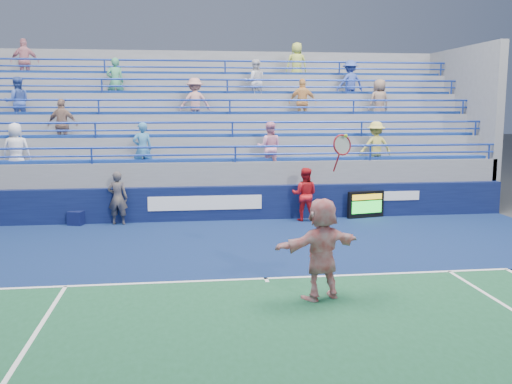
{
  "coord_description": "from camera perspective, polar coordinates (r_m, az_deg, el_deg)",
  "views": [
    {
      "loc": [
        -1.72,
        -11.53,
        3.62
      ],
      "look_at": [
        0.12,
        2.5,
        1.5
      ],
      "focal_mm": 40.0,
      "sensor_mm": 36.0,
      "label": 1
    }
  ],
  "objects": [
    {
      "name": "judge_chair",
      "position": [
        18.44,
        -17.49,
        -2.4
      ],
      "size": [
        0.55,
        0.56,
        0.78
      ],
      "color": "#0C133C",
      "rests_on": "ground"
    },
    {
      "name": "bleacher_stand",
      "position": [
        21.96,
        -2.96,
        3.1
      ],
      "size": [
        18.0,
        5.6,
        6.13
      ],
      "color": "slate",
      "rests_on": "ground"
    },
    {
      "name": "ball_girl",
      "position": [
        18.18,
        4.88,
        -0.25
      ],
      "size": [
        0.99,
        0.88,
        1.71
      ],
      "primitive_type": "imported",
      "rotation": [
        0.0,
        0.0,
        2.82
      ],
      "color": "red",
      "rests_on": "ground"
    },
    {
      "name": "line_judge",
      "position": [
        18.03,
        -13.66,
        -0.6
      ],
      "size": [
        0.66,
        0.49,
        1.67
      ],
      "primitive_type": "imported",
      "rotation": [
        0.0,
        0.0,
        2.99
      ],
      "color": "#121832",
      "rests_on": "ground"
    },
    {
      "name": "ground",
      "position": [
        12.2,
        0.99,
        -8.74
      ],
      "size": [
        120.0,
        120.0,
        0.0
      ],
      "primitive_type": "plane",
      "color": "#333538"
    },
    {
      "name": "tennis_player",
      "position": [
        10.83,
        6.6,
        -5.64
      ],
      "size": [
        1.9,
        1.16,
        3.13
      ],
      "color": "white",
      "rests_on": "ground"
    },
    {
      "name": "sponsor_wall",
      "position": [
        18.37,
        -1.98,
        -1.1
      ],
      "size": [
        18.0,
        0.32,
        1.1
      ],
      "color": "#0A1037",
      "rests_on": "ground"
    },
    {
      "name": "serve_speed_board",
      "position": [
        19.0,
        10.92,
        -1.24
      ],
      "size": [
        1.28,
        0.41,
        0.89
      ],
      "color": "black",
      "rests_on": "ground"
    }
  ]
}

